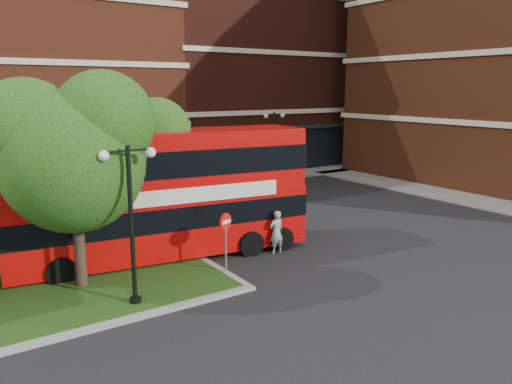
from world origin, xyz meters
TOP-DOWN VIEW (x-y plane):
  - ground at (0.00, 0.00)m, footprint 120.00×120.00m
  - pavement_far at (0.00, 16.50)m, footprint 44.00×3.00m
  - pavement_side at (16.50, 2.00)m, footprint 3.00×28.00m
  - terrace_far_right at (14.00, 24.00)m, footprint 18.00×12.00m
  - traffic_island at (-8.00, 3.00)m, footprint 12.60×7.60m
  - tree_island_west at (-6.60, 2.58)m, footprint 5.40×4.71m
  - tree_island_east at (-3.58, 5.06)m, footprint 4.46×3.90m
  - lamp_island at (-5.50, 0.20)m, footprint 1.72×0.36m
  - lamp_far_left at (2.00, 14.50)m, footprint 1.72×0.36m
  - lamp_far_right at (10.00, 14.50)m, footprint 1.72×0.36m
  - bus at (-2.92, 4.00)m, footprint 11.78×4.10m
  - woman at (1.13, 1.95)m, footprint 0.66×0.44m
  - car_silver at (-5.71, 15.10)m, footprint 4.47×2.16m
  - car_white at (5.30, 14.50)m, footprint 4.27×1.97m
  - no_entry_sign at (-1.80, 1.00)m, footprint 0.61×0.28m

SIDE VIEW (x-z plane):
  - ground at x=0.00m, z-range 0.00..0.00m
  - pavement_far at x=0.00m, z-range 0.00..0.12m
  - pavement_side at x=16.50m, z-range 0.00..0.12m
  - traffic_island at x=-8.00m, z-range -0.01..0.14m
  - car_white at x=5.30m, z-range 0.00..1.36m
  - car_silver at x=-5.71m, z-range 0.00..1.47m
  - woman at x=1.13m, z-range 0.00..1.77m
  - no_entry_sign at x=-1.80m, z-range 0.49..2.78m
  - lamp_island at x=-5.50m, z-range 0.33..5.33m
  - lamp_far_left at x=2.00m, z-range 0.33..5.33m
  - lamp_far_right at x=10.00m, z-range 0.33..5.33m
  - bus at x=-2.92m, z-range 0.69..5.09m
  - tree_island_east at x=-3.58m, z-range 1.10..7.39m
  - tree_island_west at x=-6.60m, z-range 1.19..8.40m
  - terrace_far_right at x=14.00m, z-range 0.00..16.00m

